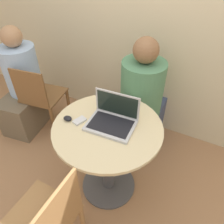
% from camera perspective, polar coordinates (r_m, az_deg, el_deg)
% --- Properties ---
extents(ground_plane, '(12.00, 12.00, 0.00)m').
position_cam_1_polar(ground_plane, '(2.17, -0.89, -18.41)').
color(ground_plane, '#9E704C').
extents(back_wall, '(7.00, 0.05, 2.60)m').
position_cam_1_polar(back_wall, '(2.16, 12.71, 24.35)').
color(back_wall, beige).
rests_on(back_wall, ground_plane).
extents(round_table, '(0.80, 0.80, 0.76)m').
position_cam_1_polar(round_table, '(1.75, -1.07, -9.33)').
color(round_table, '#4C4C51').
rests_on(round_table, ground_plane).
extents(laptop, '(0.35, 0.27, 0.21)m').
position_cam_1_polar(laptop, '(1.57, 0.16, -1.82)').
color(laptop, '#B7B7BC').
rests_on(laptop, round_table).
extents(cell_phone, '(0.08, 0.11, 0.02)m').
position_cam_1_polar(cell_phone, '(1.62, -8.47, -2.24)').
color(cell_phone, silver).
rests_on(cell_phone, round_table).
extents(computer_mouse, '(0.07, 0.05, 0.03)m').
position_cam_1_polar(computer_mouse, '(1.65, -11.49, -1.66)').
color(computer_mouse, black).
rests_on(computer_mouse, round_table).
extents(chair_empty, '(0.40, 0.40, 0.87)m').
position_cam_1_polar(chair_empty, '(1.56, -16.35, -25.95)').
color(chair_empty, '#9E7042').
rests_on(chair_empty, ground_plane).
extents(person_seated, '(0.39, 0.61, 1.21)m').
position_cam_1_polar(person_seated, '(2.22, 7.91, 2.01)').
color(person_seated, '#3D4766').
rests_on(person_seated, ground_plane).
extents(chair_background, '(0.45, 0.45, 0.84)m').
position_cam_1_polar(chair_background, '(2.49, -18.08, 3.48)').
color(chair_background, brown).
rests_on(chair_background, ground_plane).
extents(person_background, '(0.43, 0.60, 1.16)m').
position_cam_1_polar(person_background, '(2.64, -22.23, 5.37)').
color(person_background, brown).
rests_on(person_background, ground_plane).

